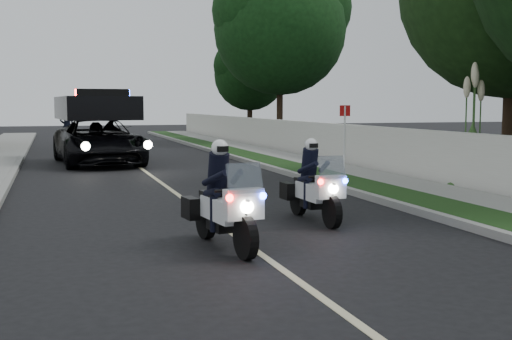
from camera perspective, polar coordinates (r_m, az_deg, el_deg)
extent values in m
plane|color=black|center=(10.57, -0.93, -6.38)|extent=(120.00, 120.00, 0.00)
cube|color=gray|center=(21.22, 2.11, -0.06)|extent=(0.20, 60.00, 0.15)
cube|color=#193814|center=(21.46, 3.87, 0.01)|extent=(1.20, 60.00, 0.16)
cube|color=gray|center=(21.96, 7.04, 0.11)|extent=(1.40, 60.00, 0.16)
cube|color=beige|center=(22.34, 9.40, 1.90)|extent=(0.22, 60.00, 1.50)
cube|color=gray|center=(20.07, -20.57, -0.75)|extent=(0.20, 60.00, 0.15)
cube|color=#BFB78C|center=(20.25, -8.91, -0.60)|extent=(0.12, 50.00, 0.01)
imported|color=black|center=(25.01, -13.45, 0.50)|extent=(3.32, 6.27, 2.94)
imported|color=black|center=(33.29, -16.01, 1.70)|extent=(0.62, 1.62, 0.83)
imported|color=black|center=(33.29, -16.01, 1.70)|extent=(0.68, 0.45, 1.87)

